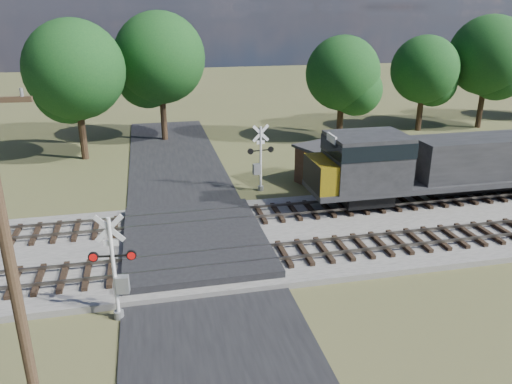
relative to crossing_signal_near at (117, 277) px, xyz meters
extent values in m
plane|color=#4B512B|center=(3.47, 5.11, -1.83)|extent=(160.00, 160.00, 0.00)
cube|color=gray|center=(13.47, 5.61, -1.68)|extent=(140.00, 10.00, 0.30)
cube|color=black|center=(3.47, 5.11, -1.79)|extent=(7.00, 60.00, 0.08)
cube|color=#262628|center=(3.47, 5.61, -1.52)|extent=(7.00, 9.00, 0.62)
cube|color=black|center=(5.47, 3.11, -1.44)|extent=(44.00, 2.60, 0.18)
cube|color=#5E5851|center=(13.47, 2.40, -1.28)|extent=(140.00, 0.08, 0.15)
cube|color=#5E5851|center=(13.47, 3.83, -1.28)|extent=(140.00, 0.08, 0.15)
cube|color=black|center=(5.47, 8.11, -1.44)|extent=(44.00, 2.60, 0.18)
cube|color=#5E5851|center=(13.47, 7.40, -1.28)|extent=(140.00, 0.08, 0.15)
cube|color=#5E5851|center=(13.47, 8.83, -1.28)|extent=(140.00, 0.08, 0.15)
cylinder|color=silver|center=(-0.09, 0.01, 0.30)|extent=(0.15, 0.15, 4.28)
cylinder|color=gray|center=(-0.09, 0.01, -1.67)|extent=(0.39, 0.39, 0.32)
cube|color=silver|center=(-0.09, 0.01, 2.02)|extent=(1.12, 0.18, 1.12)
cube|color=silver|center=(-0.09, 0.01, 2.02)|extent=(1.12, 0.18, 1.12)
cube|color=silver|center=(-0.09, 0.01, 1.43)|extent=(0.53, 0.10, 0.24)
cube|color=black|center=(-0.09, 0.01, 0.89)|extent=(1.71, 0.27, 0.06)
cylinder|color=red|center=(-0.78, 0.10, 0.89)|extent=(0.40, 0.15, 0.39)
cylinder|color=red|center=(0.60, -0.07, 0.89)|extent=(0.40, 0.15, 0.39)
cube|color=gray|center=(0.18, -0.02, -0.34)|extent=(0.52, 0.38, 0.70)
cylinder|color=silver|center=(8.58, 12.94, 0.33)|extent=(0.15, 0.15, 4.32)
cylinder|color=gray|center=(8.58, 12.94, -1.67)|extent=(0.39, 0.39, 0.32)
cube|color=silver|center=(8.58, 12.94, 2.05)|extent=(1.13, 0.19, 1.13)
cube|color=silver|center=(8.58, 12.94, 2.05)|extent=(1.13, 0.19, 1.13)
cube|color=silver|center=(8.58, 12.94, 1.46)|extent=(0.54, 0.10, 0.24)
cube|color=black|center=(8.58, 12.94, 0.92)|extent=(1.72, 0.29, 0.06)
cylinder|color=red|center=(9.27, 13.03, 0.92)|extent=(0.40, 0.16, 0.39)
cylinder|color=red|center=(7.88, 12.85, 0.92)|extent=(0.40, 0.16, 0.39)
cube|color=gray|center=(8.31, 12.90, -0.32)|extent=(0.52, 0.38, 0.70)
cylinder|color=#382519|center=(-2.35, -4.26, 3.17)|extent=(0.33, 0.33, 10.01)
cube|color=#3F2B1B|center=(13.57, 13.17, -0.59)|extent=(4.61, 4.61, 2.50)
cube|color=#2D2C2F|center=(13.57, 13.17, 0.75)|extent=(5.07, 5.07, 0.18)
cylinder|color=black|center=(-3.50, 23.20, 0.86)|extent=(0.56, 0.56, 5.38)
sphere|color=#133C17|center=(-3.50, 23.20, 5.16)|extent=(7.53, 7.53, 7.53)
cylinder|color=black|center=(3.04, 27.89, 0.97)|extent=(0.56, 0.56, 5.62)
sphere|color=#133C17|center=(3.04, 27.89, 5.47)|extent=(7.86, 7.86, 7.86)
cylinder|color=black|center=(18.55, 24.33, 0.48)|extent=(0.56, 0.56, 4.62)
sphere|color=#133C17|center=(18.55, 24.33, 4.18)|extent=(6.47, 6.47, 6.47)
cylinder|color=black|center=(27.63, 26.37, 0.43)|extent=(0.56, 0.56, 4.53)
sphere|color=#133C17|center=(27.63, 26.37, 4.05)|extent=(6.34, 6.34, 6.34)
cylinder|color=black|center=(34.19, 26.22, 0.88)|extent=(0.56, 0.56, 5.43)
sphere|color=#133C17|center=(34.19, 26.22, 5.23)|extent=(7.60, 7.60, 7.60)
camera|label=1|loc=(1.56, -17.34, 9.60)|focal=35.00mm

